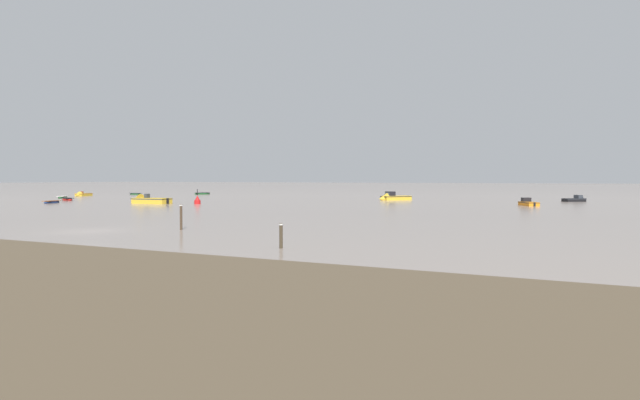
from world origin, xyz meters
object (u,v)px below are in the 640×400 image
Objects in this scene: motorboat_moored_5 at (577,200)px; rowboat_moored_4 at (67,199)px; rowboat_moored_1 at (52,202)px; motorboat_moored_4 at (82,195)px; mooring_post_left at (181,218)px; motorboat_moored_3 at (146,201)px; channel_buoy at (197,201)px; rowboat_moored_0 at (136,194)px; rowboat_moored_2 at (63,197)px; mooring_post_near at (281,236)px; motorboat_moored_6 at (527,204)px; rowboat_moored_3 at (202,194)px; motorboat_moored_1 at (392,198)px.

rowboat_moored_4 is at bearing 161.35° from motorboat_moored_5.
rowboat_moored_1 is 33.04m from motorboat_moored_4.
rowboat_moored_1 is 1.73× the size of mooring_post_left.
motorboat_moored_3 reaches higher than motorboat_moored_4.
channel_buoy is (27.44, -0.79, 0.30)m from rowboat_moored_4.
rowboat_moored_0 is 50.07m from channel_buoy.
rowboat_moored_2 is 84.33m from mooring_post_near.
mooring_post_near is 0.73× the size of mooring_post_left.
motorboat_moored_5 is 1.75× the size of channel_buoy.
motorboat_moored_4 is 86.28m from motorboat_moored_6.
motorboat_moored_6 is 1.88× the size of channel_buoy.
mooring_post_left is (-25.77, -63.49, 0.61)m from motorboat_moored_5.
channel_buoy reaches higher than rowboat_moored_4.
rowboat_moored_3 is 86.12m from mooring_post_left.
motorboat_moored_3 is 53.53m from motorboat_moored_6.
rowboat_moored_4 is at bearing 28.68° from motorboat_moored_4.
mooring_post_left is (50.75, -32.21, 0.69)m from rowboat_moored_4.
rowboat_moored_4 is at bearing 148.57° from mooring_post_near.
rowboat_moored_0 is 100.54m from mooring_post_near.
mooring_post_near is at bearing -26.91° from mooring_post_left.
motorboat_moored_3 is 2.91× the size of channel_buoy.
mooring_post_near is (71.53, -44.67, 0.48)m from rowboat_moored_2.
rowboat_moored_0 is 14.67m from rowboat_moored_3.
motorboat_moored_1 reaches higher than rowboat_moored_0.
mooring_post_left reaches higher than motorboat_moored_6.
rowboat_moored_0 is at bearing 143.92° from channel_buoy.
channel_buoy is (28.23, -37.58, 0.30)m from rowboat_moored_3.
rowboat_moored_0 is 0.81× the size of motorboat_moored_5.
motorboat_moored_4 is at bearing 158.14° from channel_buoy.
channel_buoy is at bearing 43.30° from rowboat_moored_2.
channel_buoy is (40.47, -29.48, 0.32)m from rowboat_moored_0.
rowboat_moored_3 is (8.54, 30.14, 0.00)m from rowboat_moored_2.
rowboat_moored_4 is at bearing 147.60° from mooring_post_left.
rowboat_moored_2 is 0.99× the size of rowboat_moored_3.
motorboat_moored_6 is at bearing 81.30° from mooring_post_near.
motorboat_moored_3 is 14.42m from rowboat_moored_1.
motorboat_moored_3 is 7.96m from channel_buoy.
mooring_post_left reaches higher than rowboat_moored_2.
channel_buoy is at bearing 142.94° from rowboat_moored_0.
mooring_post_left reaches higher than rowboat_moored_4.
rowboat_moored_2 is 0.92× the size of motorboat_moored_5.
rowboat_moored_3 is 47.00m from channel_buoy.
motorboat_moored_1 is 50.81m from rowboat_moored_3.
rowboat_moored_3 is (12.24, 8.10, 0.02)m from rowboat_moored_0.
rowboat_moored_4 reaches higher than rowboat_moored_3.
motorboat_moored_1 is 1.50× the size of rowboat_moored_3.
motorboat_moored_6 is at bearing 60.62° from rowboat_moored_2.
mooring_post_near is (-14.32, -69.31, 0.40)m from motorboat_moored_5.
channel_buoy reaches higher than motorboat_moored_4.
channel_buoy is at bearing 82.41° from motorboat_moored_6.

